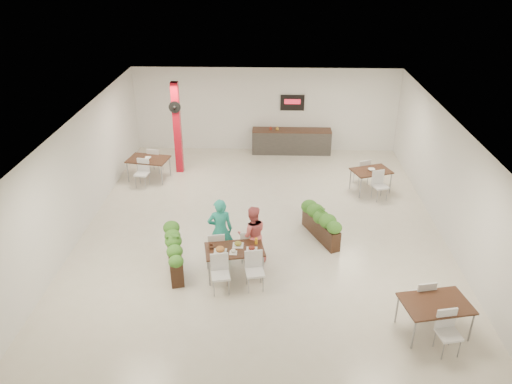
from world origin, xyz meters
TOP-DOWN VIEW (x-y plane):
  - ground at (0.00, 0.00)m, footprint 12.00×12.00m
  - room_shell at (0.00, 0.00)m, footprint 10.10×12.10m
  - red_column at (-3.00, 3.79)m, footprint 0.40×0.41m
  - service_counter at (1.00, 5.65)m, footprint 3.00×0.64m
  - main_table at (-0.62, -2.35)m, footprint 1.52×1.82m
  - diner_man at (-1.01, -1.69)m, footprint 0.70×0.52m
  - diner_woman at (-0.21, -1.69)m, footprint 0.84×0.71m
  - planter_left at (-2.14, -2.05)m, footprint 0.77×1.86m
  - planter_right at (1.62, -0.53)m, footprint 0.96×1.66m
  - side_table_a at (-3.93, 3.10)m, footprint 1.47×1.67m
  - side_table_b at (3.46, 2.38)m, footprint 1.40×1.67m
  - side_table_c at (3.63, -4.20)m, footprint 1.52×1.67m

SIDE VIEW (x-z plane):
  - ground at x=0.00m, z-range 0.00..0.00m
  - planter_right at x=1.62m, z-range 0.02..0.95m
  - service_counter at x=1.00m, z-range -0.61..1.59m
  - planter_left at x=-2.14m, z-range 0.01..1.00m
  - side_table_b at x=3.46m, z-range 0.17..1.09m
  - main_table at x=-0.62m, z-range 0.17..1.10m
  - side_table_c at x=3.63m, z-range 0.18..1.10m
  - side_table_a at x=-3.93m, z-range 0.18..1.10m
  - diner_woman at x=-0.21m, z-range 0.00..1.53m
  - diner_man at x=-1.01m, z-range 0.00..1.73m
  - red_column at x=-3.00m, z-range 0.04..3.24m
  - room_shell at x=0.00m, z-range 0.40..3.62m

